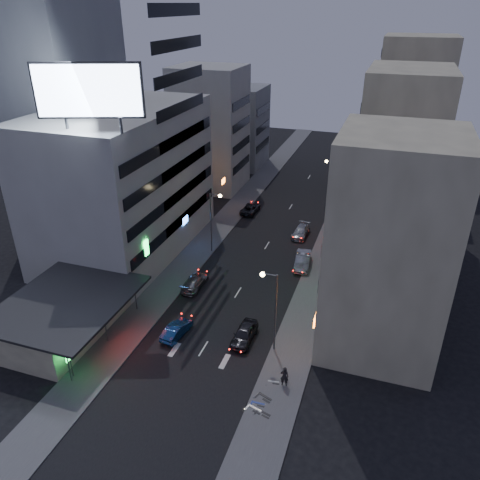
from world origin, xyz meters
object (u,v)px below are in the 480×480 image
at_px(road_car_silver, 195,282).
at_px(scooter_black_a, 272,410).
at_px(parked_car_right_mid, 303,260).
at_px(parked_car_left, 250,209).
at_px(parked_car_right_near, 244,334).
at_px(scooter_silver_b, 280,377).
at_px(person, 284,376).
at_px(scooter_silver_a, 263,406).
at_px(scooter_blue, 265,399).
at_px(scooter_black_b, 273,394).
at_px(parked_car_right_far, 301,231).
at_px(road_car_blue, 177,330).

distance_m(road_car_silver, scooter_black_a, 20.09).
xyz_separation_m(road_car_silver, scooter_black_a, (13.14, -15.20, -0.01)).
bearing_deg(parked_car_right_mid, parked_car_left, 122.77).
height_order(parked_car_right_near, parked_car_left, parked_car_right_near).
xyz_separation_m(parked_car_right_near, scooter_silver_b, (4.58, -4.33, -0.14)).
xyz_separation_m(road_car_silver, person, (13.29, -11.73, 0.39)).
distance_m(scooter_silver_a, scooter_blue, 0.80).
bearing_deg(scooter_black_b, parked_car_left, 41.15).
distance_m(parked_car_right_mid, parked_car_right_far, 8.40).
height_order(scooter_blue, scooter_silver_b, scooter_blue).
relative_size(parked_car_right_far, scooter_black_b, 2.40).
relative_size(road_car_blue, scooter_black_a, 2.24).
xyz_separation_m(parked_car_left, person, (13.68, -33.98, 0.42)).
relative_size(parked_car_right_mid, scooter_silver_a, 2.59).
bearing_deg(road_car_blue, parked_car_right_far, -97.76).
relative_size(road_car_silver, scooter_black_b, 2.43).
height_order(parked_car_right_far, road_car_silver, road_car_silver).
relative_size(parked_car_right_near, scooter_silver_a, 2.34).
xyz_separation_m(scooter_silver_a, scooter_blue, (-0.01, 0.80, -0.07)).
height_order(road_car_blue, scooter_blue, road_car_blue).
bearing_deg(scooter_blue, person, -22.32).
bearing_deg(scooter_silver_b, parked_car_right_mid, -2.02).
bearing_deg(person, scooter_blue, 66.09).
xyz_separation_m(parked_car_right_far, person, (4.65, -28.48, 0.40)).
distance_m(parked_car_left, road_car_silver, 22.25).
bearing_deg(scooter_silver_a, road_car_silver, 56.36).
distance_m(parked_car_right_far, road_car_blue, 26.12).
xyz_separation_m(parked_car_right_mid, person, (2.69, -20.31, 0.26)).
bearing_deg(road_car_silver, scooter_black_a, 130.97).
bearing_deg(parked_car_right_far, scooter_silver_a, -81.18).
bearing_deg(person, parked_car_right_far, -83.98).
distance_m(parked_car_left, scooter_black_a, 39.81).
height_order(parked_car_right_mid, scooter_blue, parked_car_right_mid).
xyz_separation_m(parked_car_right_far, scooter_black_a, (4.50, -31.94, -0.01)).
height_order(parked_car_left, scooter_silver_a, parked_car_left).
distance_m(parked_car_right_mid, scooter_black_a, 23.91).
bearing_deg(parked_car_left, parked_car_right_far, 149.79).
bearing_deg(parked_car_right_far, parked_car_right_near, -88.81).
bearing_deg(scooter_silver_b, scooter_black_b, 171.02).
bearing_deg(scooter_silver_a, parked_car_right_mid, 21.15).
relative_size(person, scooter_silver_a, 1.01).
relative_size(road_car_blue, scooter_black_b, 2.07).
distance_m(parked_car_right_near, parked_car_right_far, 23.85).
distance_m(scooter_black_a, scooter_blue, 1.25).
distance_m(scooter_black_a, scooter_black_b, 1.61).
relative_size(scooter_black_a, scooter_black_b, 0.93).
bearing_deg(scooter_black_b, scooter_silver_b, 20.35).
bearing_deg(scooter_silver_b, parked_car_right_far, 0.08).
xyz_separation_m(road_car_blue, scooter_black_a, (11.32, -6.73, 0.01)).
xyz_separation_m(parked_car_right_far, road_car_silver, (-8.64, -16.75, 0.01)).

